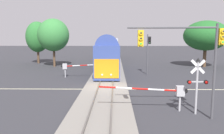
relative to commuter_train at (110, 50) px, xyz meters
name	(u,v)px	position (x,y,z in m)	size (l,w,h in m)	color
ground_plane	(106,89)	(0.00, -20.07, -2.79)	(220.00, 220.00, 0.00)	#333338
road_centre_stripe	(106,89)	(0.00, -20.07, -2.79)	(44.00, 0.20, 0.01)	beige
railway_track	(106,88)	(0.00, -20.07, -2.69)	(4.40, 80.00, 0.32)	gray
commuter_train	(110,50)	(0.00, 0.00, 0.00)	(3.04, 37.63, 5.16)	#384C93
crossing_gate_near	(170,91)	(4.76, -26.51, -1.36)	(6.21, 0.40, 1.80)	#B7B7BC
crossing_signal_mast	(197,80)	(6.40, -27.15, -0.45)	(1.36, 0.44, 3.82)	#B2B2B7
crossing_gate_far	(69,67)	(-4.95, -13.63, -1.37)	(5.42, 0.40, 1.80)	#B7B7BC
traffic_signal_far_side	(148,48)	(5.52, -11.24, 0.93)	(0.53, 0.38, 5.55)	#4C4C51
traffic_signal_near_right	(190,47)	(5.53, -28.05, 1.78)	(5.86, 0.38, 5.99)	#4C4C51
pine_left_background	(37,37)	(-14.31, 1.67, 2.40)	(4.43, 4.43, 8.19)	brown
maple_right_background	(206,36)	(16.50, -3.24, 2.62)	(7.47, 7.47, 7.98)	brown
oak_behind_train	(53,35)	(-9.80, -3.10, 2.73)	(5.40, 5.40, 8.34)	brown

